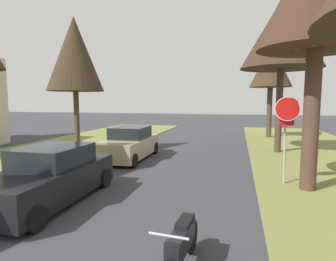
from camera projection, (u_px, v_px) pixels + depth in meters
stop_sign_far at (286, 121)px, 9.27m from camera, size 0.81×0.48×2.95m
street_tree_right_mid_b at (282, 33)px, 14.74m from camera, size 4.30×4.30×8.29m
street_tree_right_far at (271, 67)px, 21.19m from camera, size 3.15×3.15×7.11m
street_tree_left_mid_b at (75, 55)px, 14.62m from camera, size 2.96×2.96×7.21m
parked_sedan_black at (50, 177)px, 7.86m from camera, size 1.98×4.42×1.57m
parked_sedan_tan at (129, 144)px, 13.79m from camera, size 1.98×4.42×1.57m
parked_motorcycle at (181, 245)px, 4.60m from camera, size 0.60×2.05×0.97m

